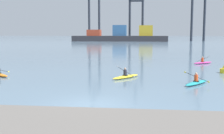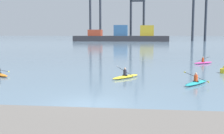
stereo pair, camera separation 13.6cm
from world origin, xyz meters
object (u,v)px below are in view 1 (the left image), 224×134
container_barge (121,36)px  kayak_magenta (203,62)px  gantry_crane_east_mid (199,4)px  kayak_teal (196,82)px  gantry_crane_west (94,4)px  gantry_crane_west_mid (136,9)px  kayak_yellow (126,76)px

container_barge → kayak_magenta: (19.14, -103.10, -2.39)m
gantry_crane_east_mid → kayak_magenta: gantry_crane_east_mid is taller
gantry_crane_east_mid → kayak_teal: (-22.62, -124.37, -18.00)m
kayak_magenta → gantry_crane_west: bearing=106.6°
gantry_crane_east_mid → gantry_crane_west_mid: bearing=173.3°
kayak_yellow → kayak_magenta: kayak_magenta is taller
gantry_crane_west_mid → gantry_crane_east_mid: (30.94, -3.65, 1.74)m
gantry_crane_west_mid → gantry_crane_east_mid: gantry_crane_east_mid is taller
gantry_crane_west_mid → gantry_crane_east_mid: 31.20m
gantry_crane_west → gantry_crane_west_mid: 24.39m
gantry_crane_west → kayak_magenta: 125.00m
gantry_crane_west → kayak_magenta: gantry_crane_west is taller
gantry_crane_west_mid → kayak_yellow: gantry_crane_west_mid is taller
container_barge → kayak_yellow: (9.75, -116.41, -2.39)m
container_barge → kayak_teal: size_ratio=15.16×
gantry_crane_west → kayak_teal: (31.70, -134.14, -19.56)m
gantry_crane_west → kayak_teal: 139.22m
container_barge → gantry_crane_west: (-16.19, 15.21, 17.17)m
kayak_yellow → kayak_magenta: size_ratio=1.01×
gantry_crane_west → gantry_crane_west_mid: bearing=-14.7°
container_barge → gantry_crane_west: 28.07m
kayak_teal → kayak_magenta: (3.63, 15.84, 0.00)m
kayak_magenta → container_barge: bearing=100.5°
kayak_yellow → kayak_magenta: bearing=54.8°
gantry_crane_west → kayak_yellow: (25.94, -131.62, -19.56)m
gantry_crane_east_mid → kayak_magenta: bearing=-99.9°
gantry_crane_west → gantry_crane_west_mid: size_ratio=1.34×
gantry_crane_west → gantry_crane_west_mid: gantry_crane_west is taller
gantry_crane_east_mid → kayak_teal: bearing=-100.3°
gantry_crane_west_mid → container_barge: bearing=-128.4°
kayak_teal → kayak_yellow: size_ratio=1.00×
container_barge → gantry_crane_west: bearing=136.8°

